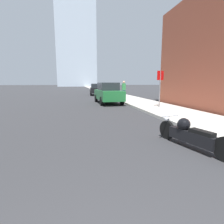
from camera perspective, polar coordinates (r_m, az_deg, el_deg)
name	(u,v)px	position (r m, az deg, el deg)	size (l,w,h in m)	color
sidewalk	(101,91)	(40.54, -3.55, 6.98)	(3.09, 240.00, 0.15)	#B2ADA3
distant_tower	(75,9)	(116.21, -11.91, 30.13)	(21.30, 21.30, 86.67)	silver
motorcycle	(190,134)	(5.16, 24.06, -6.61)	(0.84, 2.35, 0.78)	black
parked_car_green	(108,93)	(15.15, -1.29, 6.21)	(2.02, 4.59, 1.79)	#1E6B33
parked_car_black	(96,89)	(26.34, -5.25, 7.40)	(1.98, 4.35, 1.68)	black
stop_sign	(160,83)	(12.21, 15.43, 9.25)	(0.57, 0.26, 2.39)	slate
pedestrian	(124,90)	(18.16, 3.87, 7.34)	(0.36, 0.25, 1.82)	#1E2347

